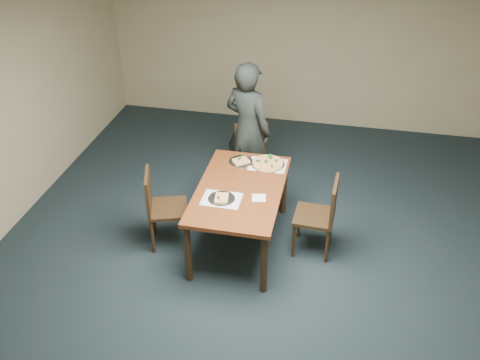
% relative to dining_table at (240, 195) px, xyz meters
% --- Properties ---
extents(ground, '(8.00, 8.00, 0.00)m').
position_rel_dining_table_xyz_m(ground, '(0.31, -0.78, -0.66)').
color(ground, black).
rests_on(ground, ground).
extents(room_shell, '(8.00, 8.00, 8.00)m').
position_rel_dining_table_xyz_m(room_shell, '(0.31, -0.78, 1.08)').
color(room_shell, tan).
rests_on(room_shell, ground).
extents(dining_table, '(0.90, 1.50, 0.75)m').
position_rel_dining_table_xyz_m(dining_table, '(0.00, 0.00, 0.00)').
color(dining_table, '#522510').
rests_on(dining_table, ground).
extents(chair_far, '(0.54, 0.54, 0.91)m').
position_rel_dining_table_xyz_m(chair_far, '(-0.08, 1.11, -0.14)').
color(chair_far, black).
rests_on(chair_far, ground).
extents(chair_left, '(0.53, 0.53, 0.91)m').
position_rel_dining_table_xyz_m(chair_left, '(-0.86, -0.15, -0.14)').
color(chair_left, black).
rests_on(chair_left, ground).
extents(chair_right, '(0.44, 0.44, 0.91)m').
position_rel_dining_table_xyz_m(chair_right, '(0.88, 0.06, -0.14)').
color(chair_right, black).
rests_on(chair_right, ground).
extents(diner, '(0.75, 0.64, 1.73)m').
position_rel_dining_table_xyz_m(diner, '(-0.14, 1.12, 0.21)').
color(diner, black).
rests_on(diner, ground).
extents(placemat_main, '(0.42, 0.32, 0.00)m').
position_rel_dining_table_xyz_m(placemat_main, '(0.21, 0.53, 0.09)').
color(placemat_main, white).
rests_on(placemat_main, dining_table).
extents(placemat_near, '(0.40, 0.30, 0.00)m').
position_rel_dining_table_xyz_m(placemat_near, '(-0.14, -0.24, 0.09)').
color(placemat_near, white).
rests_on(placemat_near, dining_table).
extents(pizza_pan, '(0.38, 0.38, 0.07)m').
position_rel_dining_table_xyz_m(pizza_pan, '(0.21, 0.53, 0.12)').
color(pizza_pan, silver).
rests_on(pizza_pan, dining_table).
extents(slice_plate_near, '(0.28, 0.28, 0.05)m').
position_rel_dining_table_xyz_m(slice_plate_near, '(-0.14, -0.25, 0.11)').
color(slice_plate_near, silver).
rests_on(slice_plate_near, dining_table).
extents(slice_plate_far, '(0.28, 0.28, 0.06)m').
position_rel_dining_table_xyz_m(slice_plate_far, '(-0.10, 0.53, 0.10)').
color(slice_plate_far, silver).
rests_on(slice_plate_far, dining_table).
extents(napkin, '(0.16, 0.16, 0.01)m').
position_rel_dining_table_xyz_m(napkin, '(0.23, -0.15, 0.09)').
color(napkin, white).
rests_on(napkin, dining_table).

